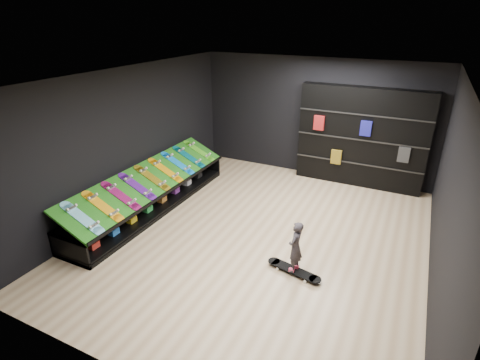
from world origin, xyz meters
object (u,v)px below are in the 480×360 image
at_px(display_rack, 152,198).
at_px(back_shelving, 361,138).
at_px(floor_skateboard, 294,272).
at_px(child, 295,256).

distance_m(display_rack, back_shelving, 5.12).
bearing_deg(floor_skateboard, child, 11.69).
xyz_separation_m(floor_skateboard, child, (0.00, 0.00, 0.31)).
height_order(floor_skateboard, child, child).
distance_m(display_rack, floor_skateboard, 3.64).
relative_size(display_rack, floor_skateboard, 4.59).
relative_size(back_shelving, child, 5.65).
bearing_deg(display_rack, floor_skateboard, -13.15).
bearing_deg(floor_skateboard, display_rack, 178.55).
relative_size(display_rack, child, 8.45).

